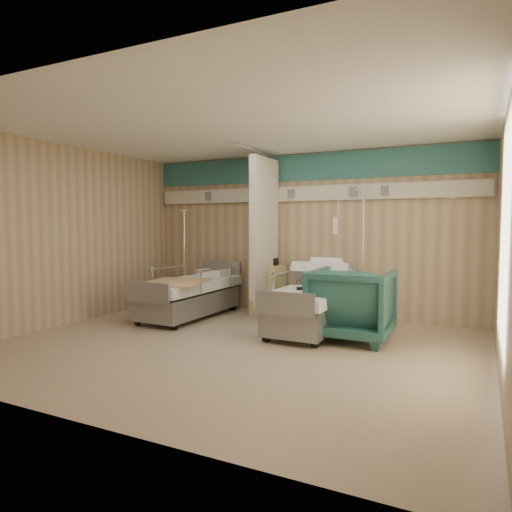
# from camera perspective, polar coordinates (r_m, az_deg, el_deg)

# --- Properties ---
(ground) EXTENTS (6.00, 5.00, 0.00)m
(ground) POSITION_cam_1_polar(r_m,az_deg,el_deg) (5.97, -2.74, -11.28)
(ground) COLOR gray
(ground) RESTS_ON ground
(room_walls) EXTENTS (6.04, 5.04, 2.82)m
(room_walls) POSITION_cam_1_polar(r_m,az_deg,el_deg) (6.00, -1.87, 6.77)
(room_walls) COLOR tan
(room_walls) RESTS_ON ground
(bed_right) EXTENTS (1.00, 2.16, 0.63)m
(bed_right) POSITION_cam_1_polar(r_m,az_deg,el_deg) (6.82, 7.10, -6.66)
(bed_right) COLOR silver
(bed_right) RESTS_ON ground
(bed_left) EXTENTS (1.00, 2.16, 0.63)m
(bed_left) POSITION_cam_1_polar(r_m,az_deg,el_deg) (7.81, -8.38, -5.30)
(bed_left) COLOR silver
(bed_left) RESTS_ON ground
(bedside_cabinet) EXTENTS (0.50, 0.48, 0.85)m
(bedside_cabinet) POSITION_cam_1_polar(r_m,az_deg,el_deg) (8.05, 1.48, -4.19)
(bedside_cabinet) COLOR #D5D185
(bedside_cabinet) RESTS_ON ground
(visitor_armchair) EXTENTS (1.06, 1.09, 0.98)m
(visitor_armchair) POSITION_cam_1_polar(r_m,az_deg,el_deg) (6.35, 11.89, -5.89)
(visitor_armchair) COLOR #1E4B47
(visitor_armchair) RESTS_ON ground
(waffle_blanket) EXTENTS (0.75, 0.69, 0.07)m
(waffle_blanket) POSITION_cam_1_polar(r_m,az_deg,el_deg) (6.29, 11.77, -1.15)
(waffle_blanket) COLOR white
(waffle_blanket) RESTS_ON visitor_armchair
(iv_stand_right) EXTENTS (0.38, 0.38, 2.14)m
(iv_stand_right) POSITION_cam_1_polar(r_m,az_deg,el_deg) (7.57, 13.12, -4.71)
(iv_stand_right) COLOR silver
(iv_stand_right) RESTS_ON ground
(iv_stand_left) EXTENTS (0.33, 0.33, 1.85)m
(iv_stand_left) POSITION_cam_1_polar(r_m,az_deg,el_deg) (8.80, -8.90, -3.84)
(iv_stand_left) COLOR silver
(iv_stand_left) RESTS_ON ground
(call_remote) EXTENTS (0.20, 0.15, 0.04)m
(call_remote) POSITION_cam_1_polar(r_m,az_deg,el_deg) (6.59, 5.89, -4.06)
(call_remote) COLOR black
(call_remote) RESTS_ON bed_right
(tan_blanket) EXTENTS (1.11, 1.27, 0.04)m
(tan_blanket) POSITION_cam_1_polar(r_m,az_deg,el_deg) (7.35, -10.02, -3.27)
(tan_blanket) COLOR tan
(tan_blanket) RESTS_ON bed_left
(toiletry_bag) EXTENTS (0.24, 0.15, 0.13)m
(toiletry_bag) POSITION_cam_1_polar(r_m,az_deg,el_deg) (8.03, 1.87, -0.70)
(toiletry_bag) COLOR black
(toiletry_bag) RESTS_ON bedside_cabinet
(white_cup) EXTENTS (0.10, 0.10, 0.12)m
(white_cup) POSITION_cam_1_polar(r_m,az_deg,el_deg) (8.07, 0.87, -0.72)
(white_cup) COLOR white
(white_cup) RESTS_ON bedside_cabinet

